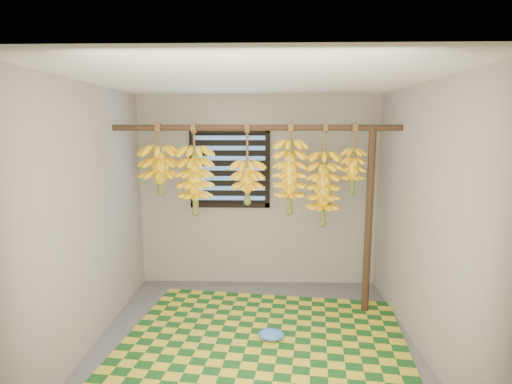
{
  "coord_description": "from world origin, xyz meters",
  "views": [
    {
      "loc": [
        0.11,
        -3.48,
        2.0
      ],
      "look_at": [
        0.0,
        0.55,
        1.35
      ],
      "focal_mm": 28.0,
      "sensor_mm": 36.0,
      "label": 1
    }
  ],
  "objects_px": {
    "banana_bunch_b": "(195,180)",
    "banana_bunch_e": "(323,189)",
    "support_post": "(369,223)",
    "banana_bunch_c": "(247,182)",
    "banana_bunch_a": "(160,170)",
    "banana_bunch_d": "(290,177)",
    "woven_mat": "(264,342)",
    "plastic_bag": "(271,335)",
    "banana_bunch_f": "(353,171)"
  },
  "relations": [
    {
      "from": "woven_mat",
      "to": "plastic_bag",
      "type": "bearing_deg",
      "value": 19.89
    },
    {
      "from": "plastic_bag",
      "to": "banana_bunch_c",
      "type": "xyz_separation_m",
      "value": [
        -0.25,
        0.66,
        1.37
      ]
    },
    {
      "from": "banana_bunch_c",
      "to": "support_post",
      "type": "bearing_deg",
      "value": 0.0
    },
    {
      "from": "woven_mat",
      "to": "banana_bunch_b",
      "type": "distance_m",
      "value": 1.76
    },
    {
      "from": "woven_mat",
      "to": "banana_bunch_c",
      "type": "relative_size",
      "value": 3.12
    },
    {
      "from": "banana_bunch_e",
      "to": "banana_bunch_a",
      "type": "bearing_deg",
      "value": 180.0
    },
    {
      "from": "woven_mat",
      "to": "banana_bunch_a",
      "type": "bearing_deg",
      "value": 148.2
    },
    {
      "from": "banana_bunch_a",
      "to": "banana_bunch_e",
      "type": "bearing_deg",
      "value": -0.0
    },
    {
      "from": "plastic_bag",
      "to": "banana_bunch_a",
      "type": "relative_size",
      "value": 0.34
    },
    {
      "from": "banana_bunch_b",
      "to": "banana_bunch_f",
      "type": "height_order",
      "value": "same"
    },
    {
      "from": "woven_mat",
      "to": "banana_bunch_a",
      "type": "distance_m",
      "value": 2.03
    },
    {
      "from": "plastic_bag",
      "to": "banana_bunch_d",
      "type": "xyz_separation_m",
      "value": [
        0.2,
        0.66,
        1.43
      ]
    },
    {
      "from": "banana_bunch_b",
      "to": "support_post",
      "type": "bearing_deg",
      "value": -0.0
    },
    {
      "from": "banana_bunch_a",
      "to": "plastic_bag",
      "type": "bearing_deg",
      "value": -29.21
    },
    {
      "from": "banana_bunch_d",
      "to": "woven_mat",
      "type": "bearing_deg",
      "value": -111.35
    },
    {
      "from": "banana_bunch_a",
      "to": "banana_bunch_c",
      "type": "bearing_deg",
      "value": 0.0
    },
    {
      "from": "banana_bunch_c",
      "to": "banana_bunch_e",
      "type": "height_order",
      "value": "same"
    },
    {
      "from": "support_post",
      "to": "woven_mat",
      "type": "height_order",
      "value": "support_post"
    },
    {
      "from": "plastic_bag",
      "to": "banana_bunch_f",
      "type": "relative_size",
      "value": 0.34
    },
    {
      "from": "banana_bunch_c",
      "to": "banana_bunch_f",
      "type": "xyz_separation_m",
      "value": [
        1.1,
        0.0,
        0.12
      ]
    },
    {
      "from": "banana_bunch_f",
      "to": "banana_bunch_e",
      "type": "bearing_deg",
      "value": -180.0
    },
    {
      "from": "banana_bunch_e",
      "to": "banana_bunch_d",
      "type": "bearing_deg",
      "value": 180.0
    },
    {
      "from": "banana_bunch_b",
      "to": "banana_bunch_d",
      "type": "relative_size",
      "value": 1.01
    },
    {
      "from": "support_post",
      "to": "banana_bunch_c",
      "type": "xyz_separation_m",
      "value": [
        -1.3,
        0.0,
        0.43
      ]
    },
    {
      "from": "plastic_bag",
      "to": "banana_bunch_a",
      "type": "xyz_separation_m",
      "value": [
        -1.18,
        0.66,
        1.5
      ]
    },
    {
      "from": "banana_bunch_b",
      "to": "banana_bunch_c",
      "type": "bearing_deg",
      "value": -0.0
    },
    {
      "from": "banana_bunch_a",
      "to": "banana_bunch_d",
      "type": "bearing_deg",
      "value": 0.0
    },
    {
      "from": "banana_bunch_b",
      "to": "banana_bunch_c",
      "type": "height_order",
      "value": "same"
    },
    {
      "from": "banana_bunch_b",
      "to": "banana_bunch_d",
      "type": "xyz_separation_m",
      "value": [
        1.01,
        0.0,
        0.04
      ]
    },
    {
      "from": "banana_bunch_a",
      "to": "banana_bunch_b",
      "type": "relative_size",
      "value": 0.77
    },
    {
      "from": "banana_bunch_e",
      "to": "support_post",
      "type": "bearing_deg",
      "value": 0.0
    },
    {
      "from": "woven_mat",
      "to": "banana_bunch_c",
      "type": "bearing_deg",
      "value": 104.72
    },
    {
      "from": "banana_bunch_b",
      "to": "banana_bunch_e",
      "type": "xyz_separation_m",
      "value": [
        1.36,
        -0.0,
        -0.08
      ]
    },
    {
      "from": "banana_bunch_b",
      "to": "banana_bunch_e",
      "type": "height_order",
      "value": "same"
    },
    {
      "from": "support_post",
      "to": "banana_bunch_a",
      "type": "relative_size",
      "value": 2.69
    },
    {
      "from": "banana_bunch_a",
      "to": "banana_bunch_e",
      "type": "distance_m",
      "value": 1.74
    },
    {
      "from": "support_post",
      "to": "banana_bunch_d",
      "type": "xyz_separation_m",
      "value": [
        -0.85,
        0.0,
        0.49
      ]
    },
    {
      "from": "support_post",
      "to": "banana_bunch_d",
      "type": "bearing_deg",
      "value": 180.0
    },
    {
      "from": "woven_mat",
      "to": "banana_bunch_d",
      "type": "relative_size",
      "value": 2.78
    },
    {
      "from": "banana_bunch_c",
      "to": "banana_bunch_d",
      "type": "distance_m",
      "value": 0.45
    },
    {
      "from": "plastic_bag",
      "to": "woven_mat",
      "type": "bearing_deg",
      "value": -160.11
    },
    {
      "from": "plastic_bag",
      "to": "banana_bunch_c",
      "type": "distance_m",
      "value": 1.54
    },
    {
      "from": "plastic_bag",
      "to": "banana_bunch_e",
      "type": "bearing_deg",
      "value": 50.23
    },
    {
      "from": "support_post",
      "to": "banana_bunch_e",
      "type": "relative_size",
      "value": 1.85
    },
    {
      "from": "banana_bunch_d",
      "to": "support_post",
      "type": "bearing_deg",
      "value": -0.0
    },
    {
      "from": "support_post",
      "to": "banana_bunch_a",
      "type": "xyz_separation_m",
      "value": [
        -2.22,
        0.0,
        0.56
      ]
    },
    {
      "from": "banana_bunch_a",
      "to": "banana_bunch_b",
      "type": "distance_m",
      "value": 0.39
    },
    {
      "from": "woven_mat",
      "to": "banana_bunch_f",
      "type": "bearing_deg",
      "value": 36.67
    },
    {
      "from": "support_post",
      "to": "banana_bunch_b",
      "type": "bearing_deg",
      "value": 180.0
    },
    {
      "from": "banana_bunch_a",
      "to": "woven_mat",
      "type": "bearing_deg",
      "value": -31.8
    }
  ]
}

